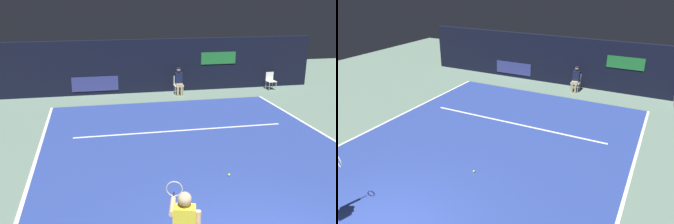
# 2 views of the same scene
# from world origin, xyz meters

# --- Properties ---
(ground_plane) EXTENTS (31.24, 31.24, 0.00)m
(ground_plane) POSITION_xyz_m (0.00, 4.99, 0.00)
(ground_plane) COLOR slate
(court_surface) EXTENTS (9.63, 11.99, 0.01)m
(court_surface) POSITION_xyz_m (0.00, 4.99, 0.01)
(court_surface) COLOR navy
(court_surface) RESTS_ON ground
(line_sideline_right) EXTENTS (0.10, 11.99, 0.01)m
(line_sideline_right) POSITION_xyz_m (-4.77, 4.99, 0.01)
(line_sideline_right) COLOR white
(line_sideline_right) RESTS_ON court_surface
(line_service) EXTENTS (7.51, 0.10, 0.01)m
(line_service) POSITION_xyz_m (0.00, 7.09, 0.01)
(line_service) COLOR white
(line_service) RESTS_ON court_surface
(back_wall) EXTENTS (16.41, 0.33, 2.60)m
(back_wall) POSITION_xyz_m (-0.00, 13.04, 1.30)
(back_wall) COLOR black
(back_wall) RESTS_ON ground
(line_judge_on_chair) EXTENTS (0.44, 0.53, 1.32)m
(line_judge_on_chair) POSITION_xyz_m (1.07, 12.13, 0.69)
(line_judge_on_chair) COLOR white
(line_judge_on_chair) RESTS_ON ground
(courtside_chair_near) EXTENTS (0.47, 0.44, 0.88)m
(courtside_chair_near) POSITION_xyz_m (5.90, 12.28, 0.50)
(courtside_chair_near) COLOR white
(courtside_chair_near) RESTS_ON ground
(tennis_ball) EXTENTS (0.07, 0.07, 0.07)m
(tennis_ball) POSITION_xyz_m (0.43, 3.37, 0.05)
(tennis_ball) COLOR #CCE033
(tennis_ball) RESTS_ON court_surface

